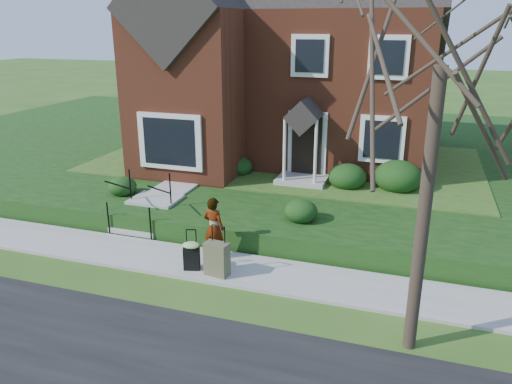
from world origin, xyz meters
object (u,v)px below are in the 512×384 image
at_px(suitcase_olive, 217,259).
at_px(tree_verge, 445,33).
at_px(suitcase_black, 192,254).
at_px(front_steps, 148,210).
at_px(woman, 214,228).

xyz_separation_m(suitcase_olive, tree_verge, (4.30, -1.29, 4.96)).
bearing_deg(suitcase_olive, suitcase_black, -176.46).
xyz_separation_m(suitcase_black, suitcase_olive, (0.66, -0.06, 0.01)).
relative_size(suitcase_olive, tree_verge, 0.15).
relative_size(suitcase_black, suitcase_olive, 0.83).
bearing_deg(tree_verge, suitcase_black, 164.79).
bearing_deg(suitcase_black, front_steps, 121.64).
relative_size(woman, tree_verge, 0.20).
xyz_separation_m(suitcase_black, tree_verge, (4.96, -1.35, 4.97)).
xyz_separation_m(woman, suitcase_olive, (0.42, -0.84, -0.38)).
bearing_deg(tree_verge, woman, 155.73).
height_order(woman, tree_verge, tree_verge).
bearing_deg(woman, front_steps, -17.69).
height_order(front_steps, tree_verge, tree_verge).
bearing_deg(front_steps, tree_verge, -25.80).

